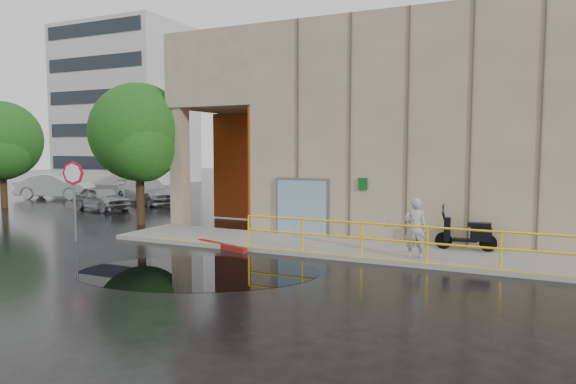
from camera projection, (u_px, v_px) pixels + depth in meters
name	position (u px, v px, depth m)	size (l,w,h in m)	color
ground	(207.00, 274.00, 13.68)	(120.00, 120.00, 0.00)	black
sidewalk	(395.00, 253.00, 16.07)	(20.00, 3.00, 0.15)	gray
building	(460.00, 127.00, 21.12)	(20.00, 10.17, 8.00)	gray
guardrail	(393.00, 241.00, 14.69)	(9.56, 0.06, 1.03)	yellow
distant_building	(126.00, 105.00, 50.03)	(12.00, 8.08, 15.00)	#B8B8B3
person	(415.00, 228.00, 14.86)	(0.64, 0.42, 1.76)	#A3A3A7
scooter	(467.00, 224.00, 16.01)	(1.87, 0.71, 1.43)	black
stop_sign	(73.00, 184.00, 18.37)	(0.86, 0.18, 2.88)	slate
red_curb	(222.00, 246.00, 17.10)	(2.40, 0.18, 0.18)	maroon
puddle	(198.00, 272.00, 13.87)	(6.57, 4.05, 0.01)	black
car_a	(101.00, 198.00, 27.63)	(1.53, 3.80, 1.29)	#A5A7AC
car_b	(55.00, 186.00, 33.83)	(1.72, 4.93, 1.63)	white
car_c	(148.00, 192.00, 30.79)	(2.02, 4.96, 1.44)	#ABAFB4
tree_near	(140.00, 136.00, 22.05)	(4.23, 4.23, 6.15)	black
tree_far	(2.00, 143.00, 28.41)	(4.35, 4.35, 5.95)	black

